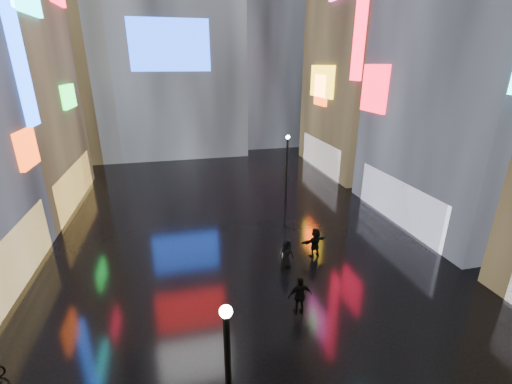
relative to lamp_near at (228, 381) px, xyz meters
name	(u,v)px	position (x,y,z in m)	size (l,w,h in m)	color
ground	(230,220)	(2.45, 15.36, -2.94)	(140.00, 140.00, 0.00)	black
building_right_far	(379,21)	(18.43, 25.36, 11.03)	(10.28, 12.00, 28.00)	black
tower_flank_right	(263,7)	(11.45, 41.36, 14.06)	(12.00, 12.00, 34.00)	black
tower_flank_left	(63,36)	(-11.55, 37.36, 10.06)	(10.00, 10.00, 26.00)	black
lamp_near	(228,381)	(0.00, 0.00, 0.00)	(0.30, 0.30, 5.20)	black
lamp_far	(287,164)	(7.49, 18.13, 0.00)	(0.30, 0.30, 5.20)	black
pedestrian_3	(300,295)	(3.89, 5.22, -2.03)	(1.07, 0.44, 1.82)	black
pedestrian_4	(286,254)	(4.44, 8.79, -2.13)	(0.80, 0.52, 1.64)	black
pedestrian_5	(315,242)	(6.37, 9.52, -2.09)	(1.58, 0.50, 1.70)	black
umbrella_2	(287,233)	(4.44, 8.79, -0.89)	(0.90, 0.92, 0.83)	black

